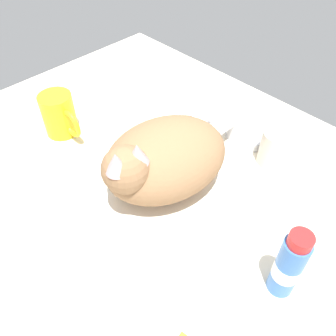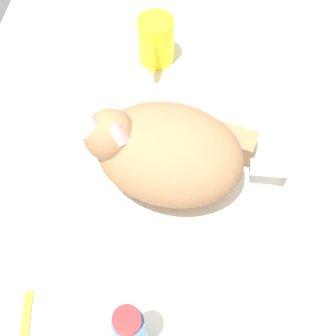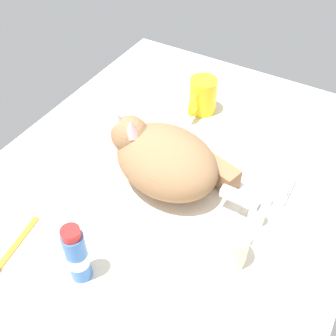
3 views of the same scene
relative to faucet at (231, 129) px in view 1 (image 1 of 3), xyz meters
The scene contains 9 objects.
ground_plane 20.70cm from the faucet, 90.00° to the right, with size 110.00×82.50×3.00cm, color silver.
sink_basin 20.39cm from the faucet, 90.00° to the right, with size 35.61×35.61×0.77cm, color white.
faucet is the anchor object (origin of this frame).
cat 21.55cm from the faucet, 91.07° to the right, with size 22.88×29.00×15.57cm.
coffee_mug 38.34cm from the faucet, 137.81° to the right, with size 11.75×7.32×9.76cm.
rinse_cup 11.07cm from the faucet, ahead, with size 6.17×6.17×8.06cm.
soap_dish 11.49cm from the faucet, behind, with size 9.00×6.40×1.20cm, color white.
soap_bar 11.29cm from the faucet, behind, with size 6.05×4.18×2.35cm, color silver.
toothpaste_bottle 35.99cm from the faucet, 38.87° to the right, with size 4.09×4.09×13.85cm.
Camera 1 is at (34.09, -32.77, 52.91)cm, focal length 37.90 mm.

